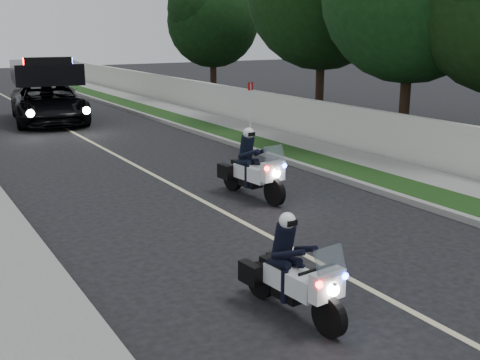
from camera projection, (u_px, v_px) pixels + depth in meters
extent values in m
plane|color=black|center=(336.00, 272.00, 9.90)|extent=(120.00, 120.00, 0.00)
cube|color=gray|center=(240.00, 146.00, 20.23)|extent=(0.20, 60.00, 0.15)
cube|color=#193814|center=(257.00, 144.00, 20.58)|extent=(1.20, 60.00, 0.16)
cube|color=gray|center=(287.00, 140.00, 21.22)|extent=(1.40, 60.00, 0.16)
cube|color=beige|center=(310.00, 120.00, 21.55)|extent=(0.22, 60.00, 1.50)
cube|color=#BFB78C|center=(127.00, 161.00, 18.20)|extent=(0.12, 50.00, 0.01)
imported|color=black|center=(50.00, 122.00, 25.86)|extent=(3.77, 6.67, 3.08)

